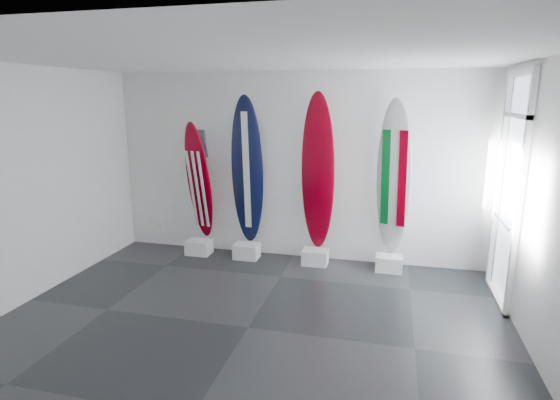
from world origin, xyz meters
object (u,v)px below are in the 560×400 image
(surfboard_usa, at_px, (199,182))
(surfboard_swiss, at_px, (318,172))
(surfboard_navy, at_px, (247,171))
(surfboard_italy, at_px, (394,179))

(surfboard_usa, xyz_separation_m, surfboard_swiss, (1.99, 0.00, 0.23))
(surfboard_usa, xyz_separation_m, surfboard_navy, (0.85, 0.00, 0.21))
(surfboard_navy, relative_size, surfboard_italy, 1.02)
(surfboard_swiss, height_order, surfboard_italy, surfboard_swiss)
(surfboard_navy, height_order, surfboard_swiss, surfboard_swiss)
(surfboard_navy, bearing_deg, surfboard_swiss, 4.45)
(surfboard_italy, bearing_deg, surfboard_navy, -160.18)
(surfboard_usa, height_order, surfboard_italy, surfboard_italy)
(surfboard_navy, distance_m, surfboard_swiss, 1.14)
(surfboard_usa, xyz_separation_m, surfboard_italy, (3.13, 0.00, 0.19))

